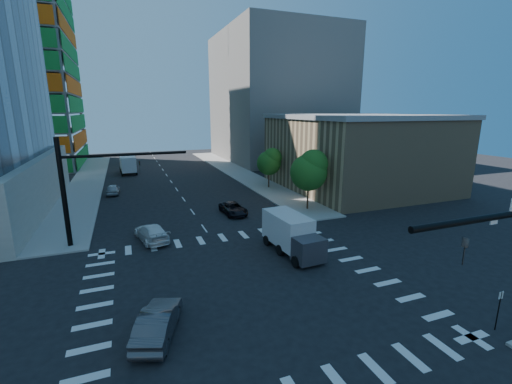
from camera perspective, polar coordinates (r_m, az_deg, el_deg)
name	(u,v)px	position (r m, az deg, el deg)	size (l,w,h in m)	color
ground	(245,286)	(23.15, -1.84, -15.41)	(160.00, 160.00, 0.00)	black
road_markings	(245,286)	(23.15, -1.84, -15.40)	(20.00, 20.00, 0.01)	silver
sidewalk_ne	(237,172)	(63.16, -3.13, 3.33)	(5.00, 60.00, 0.15)	gray
sidewalk_nw	(87,182)	(60.48, -26.28, 1.49)	(5.00, 60.00, 0.15)	gray
commercial_building	(357,152)	(52.23, 16.45, 6.49)	(20.50, 22.50, 10.60)	tan
bg_building_ne	(276,98)	(81.47, 3.42, 15.44)	(24.00, 30.00, 28.00)	slate
signal_mast_nw	(83,182)	(31.36, -26.89, 1.56)	(10.20, 0.40, 9.00)	black
tree_south	(310,170)	(38.80, 9.01, 3.68)	(4.16, 4.16, 6.82)	#382316
tree_north	(270,161)	(49.64, 2.35, 5.14)	(3.54, 3.52, 5.78)	#382316
no_parking_sign	(499,306)	(22.34, 35.46, -15.23)	(0.30, 0.06, 2.20)	black
car_nb_far	(233,208)	(37.76, -3.81, -2.76)	(2.12, 4.60, 1.28)	black
car_sb_near	(151,233)	(31.55, -17.03, -6.48)	(2.05, 5.04, 1.46)	white
car_sb_mid	(113,189)	(50.49, -22.73, 0.43)	(1.64, 4.08, 1.39)	#A4A7AB
car_sb_cross	(158,322)	(19.13, -16.02, -20.12)	(1.60, 4.60, 1.52)	#424246
box_truck_near	(293,238)	(27.44, 6.24, -7.61)	(2.86, 5.94, 3.03)	black
box_truck_far	(128,165)	(66.24, -20.59, 4.16)	(2.97, 6.31, 3.24)	black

